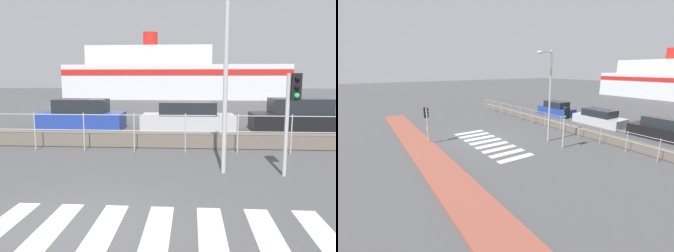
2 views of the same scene
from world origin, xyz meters
TOP-DOWN VIEW (x-y plane):
  - ground_plane at (0.00, 0.00)m, footprint 160.00×160.00m
  - crosswalk at (0.96, 0.00)m, footprint 6.75×2.40m
  - seawall at (0.00, 6.92)m, footprint 23.50×0.55m
  - harbor_fence at (0.00, 6.05)m, footprint 21.18×0.04m
  - traffic_light_far at (4.48, 3.48)m, footprint 0.34×0.32m
  - streetlamp at (2.83, 3.45)m, footprint 0.32×1.29m
  - ferry_boat at (-0.65, 36.92)m, footprint 26.98×7.16m
  - parked_car_blue at (-3.50, 10.97)m, footprint 4.17×1.70m
  - parked_car_silver at (1.80, 10.97)m, footprint 4.48×1.89m
  - parked_car_black at (7.08, 10.97)m, footprint 4.46×1.83m

SIDE VIEW (x-z plane):
  - ground_plane at x=0.00m, z-range 0.00..0.00m
  - crosswalk at x=0.96m, z-range 0.00..0.01m
  - seawall at x=0.00m, z-range 0.00..0.52m
  - parked_car_silver at x=1.80m, z-range -0.10..1.29m
  - parked_car_blue at x=-3.50m, z-range -0.11..1.39m
  - parked_car_black at x=7.08m, z-range -0.12..1.46m
  - harbor_fence at x=0.00m, z-range 0.20..1.54m
  - traffic_light_far at x=4.48m, z-range 0.62..3.26m
  - ferry_boat at x=-0.65m, z-range -1.38..6.85m
  - streetlamp at x=2.83m, z-range 0.74..6.85m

